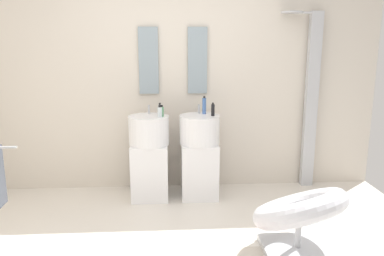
% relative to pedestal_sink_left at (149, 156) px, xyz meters
% --- Properties ---
extents(rear_partition, '(4.80, 0.10, 2.60)m').
position_rel_pedestal_sink_left_xyz_m(rear_partition, '(0.28, 0.40, 0.81)').
color(rear_partition, beige).
rests_on(rear_partition, ground_plane).
extents(pedestal_sink_left, '(0.44, 0.44, 1.03)m').
position_rel_pedestal_sink_left_xyz_m(pedestal_sink_left, '(0.00, 0.00, 0.00)').
color(pedestal_sink_left, white).
rests_on(pedestal_sink_left, ground_plane).
extents(pedestal_sink_right, '(0.44, 0.44, 1.03)m').
position_rel_pedestal_sink_left_xyz_m(pedestal_sink_right, '(0.55, 0.00, 0.00)').
color(pedestal_sink_right, white).
rests_on(pedestal_sink_right, ground_plane).
extents(vanity_mirror_left, '(0.22, 0.03, 0.74)m').
position_rel_pedestal_sink_left_xyz_m(vanity_mirror_left, '(0.00, 0.33, 1.02)').
color(vanity_mirror_left, '#8C9EA8').
extents(vanity_mirror_right, '(0.22, 0.03, 0.74)m').
position_rel_pedestal_sink_left_xyz_m(vanity_mirror_right, '(0.55, 0.33, 1.02)').
color(vanity_mirror_right, '#8C9EA8').
extents(shower_column, '(0.49, 0.24, 2.05)m').
position_rel_pedestal_sink_left_xyz_m(shower_column, '(1.87, 0.28, 0.59)').
color(shower_column, '#B7BABF').
rests_on(shower_column, ground_plane).
extents(lounge_chair, '(1.09, 1.09, 0.65)m').
position_rel_pedestal_sink_left_xyz_m(lounge_chair, '(1.26, -1.28, -0.14)').
color(lounge_chair, '#B7BABF').
rests_on(lounge_chair, ground_plane).
extents(soap_bottle_green, '(0.04, 0.04, 0.13)m').
position_rel_pedestal_sink_left_xyz_m(soap_bottle_green, '(0.15, -0.04, 0.50)').
color(soap_bottle_green, '#59996B').
rests_on(soap_bottle_green, pedestal_sink_left).
extents(soap_bottle_blue, '(0.04, 0.04, 0.20)m').
position_rel_pedestal_sink_left_xyz_m(soap_bottle_blue, '(0.61, 0.10, 0.54)').
color(soap_bottle_blue, '#4C72B7').
rests_on(soap_bottle_blue, pedestal_sink_right).
extents(soap_bottle_clear, '(0.05, 0.05, 0.13)m').
position_rel_pedestal_sink_left_xyz_m(soap_bottle_clear, '(0.12, -0.06, 0.50)').
color(soap_bottle_clear, silver).
rests_on(soap_bottle_clear, pedestal_sink_left).
extents(soap_bottle_black, '(0.04, 0.04, 0.14)m').
position_rel_pedestal_sink_left_xyz_m(soap_bottle_black, '(0.69, -0.03, 0.51)').
color(soap_bottle_black, black).
rests_on(soap_bottle_black, pedestal_sink_right).
extents(soap_bottle_white, '(0.04, 0.04, 0.13)m').
position_rel_pedestal_sink_left_xyz_m(soap_bottle_white, '(0.12, 0.08, 0.50)').
color(soap_bottle_white, white).
rests_on(soap_bottle_white, pedestal_sink_left).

